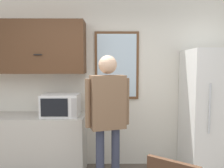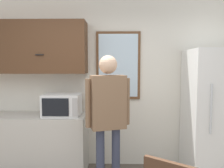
{
  "view_description": "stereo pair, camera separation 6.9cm",
  "coord_description": "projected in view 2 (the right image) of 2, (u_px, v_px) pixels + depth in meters",
  "views": [
    {
      "loc": [
        0.2,
        -1.53,
        1.64
      ],
      "look_at": [
        0.21,
        1.1,
        1.42
      ],
      "focal_mm": 35.0,
      "sensor_mm": 36.0,
      "label": 1
    },
    {
      "loc": [
        0.27,
        -1.53,
        1.64
      ],
      "look_at": [
        0.21,
        1.1,
        1.42
      ],
      "focal_mm": 35.0,
      "sensor_mm": 36.0,
      "label": 2
    }
  ],
  "objects": [
    {
      "name": "window",
      "position": [
        118.0,
        66.0,
        3.49
      ],
      "size": [
        0.7,
        0.05,
        1.08
      ],
      "color": "brown"
    },
    {
      "name": "upper_cabinets",
      "position": [
        21.0,
        48.0,
        3.33
      ],
      "size": [
        2.01,
        0.38,
        0.79
      ],
      "color": "#51331E"
    },
    {
      "name": "microwave",
      "position": [
        62.0,
        105.0,
        3.24
      ],
      "size": [
        0.54,
        0.4,
        0.32
      ],
      "color": "white",
      "rests_on": "counter"
    },
    {
      "name": "person",
      "position": [
        108.0,
        109.0,
        2.81
      ],
      "size": [
        0.57,
        0.34,
        1.77
      ],
      "rotation": [
        0.0,
        0.0,
        0.3
      ],
      "color": "#33384C",
      "rests_on": "ground_plane"
    },
    {
      "name": "refrigerator",
      "position": [
        215.0,
        114.0,
        3.17
      ],
      "size": [
        0.79,
        0.75,
        1.87
      ],
      "color": "white",
      "rests_on": "ground_plane"
    },
    {
      "name": "back_wall",
      "position": [
        100.0,
        83.0,
        3.57
      ],
      "size": [
        6.0,
        0.06,
        2.7
      ],
      "color": "silver",
      "rests_on": "ground_plane"
    },
    {
      "name": "counter",
      "position": [
        21.0,
        143.0,
        3.34
      ],
      "size": [
        2.01,
        0.59,
        0.89
      ],
      "color": "#BCB7AD",
      "rests_on": "ground_plane"
    }
  ]
}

